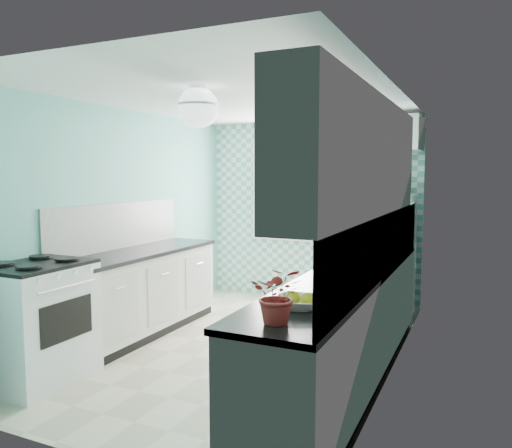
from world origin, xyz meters
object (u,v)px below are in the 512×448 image
at_px(sink, 369,260).
at_px(microwave, 387,182).
at_px(ceiling_light, 198,107).
at_px(stove, 38,321).
at_px(potted_plant, 278,295).
at_px(fridge, 385,256).
at_px(fruit_bowl, 299,303).

bearing_deg(sink, microwave, 89.98).
distance_m(ceiling_light, stove, 2.26).
bearing_deg(stove, microwave, 55.58).
bearing_deg(potted_plant, fridge, 91.38).
height_order(stove, potted_plant, potted_plant).
bearing_deg(fridge, sink, -85.42).
relative_size(sink, potted_plant, 1.64).
bearing_deg(ceiling_light, fruit_bowl, -33.99).
bearing_deg(potted_plant, sink, 89.90).
distance_m(stove, microwave, 4.16).
xyz_separation_m(fridge, microwave, (0.00, 0.00, 0.91)).
xyz_separation_m(fridge, sink, (0.09, -1.40, 0.17)).
xyz_separation_m(stove, fruit_bowl, (2.40, -0.14, 0.45)).
height_order(ceiling_light, stove, ceiling_light).
xyz_separation_m(stove, potted_plant, (2.40, -0.48, 0.58)).
distance_m(sink, potted_plant, 2.35).
relative_size(ceiling_light, potted_plant, 1.08).
distance_m(fridge, sink, 1.41).
bearing_deg(fruit_bowl, ceiling_light, 146.01).
height_order(sink, microwave, microwave).
bearing_deg(ceiling_light, fridge, 66.82).
bearing_deg(fruit_bowl, fridge, 91.52).
bearing_deg(sink, fruit_bowl, -93.97).
height_order(stove, sink, sink).
bearing_deg(ceiling_light, microwave, 66.82).
distance_m(ceiling_light, fridge, 3.22).
bearing_deg(microwave, potted_plant, 88.78).
bearing_deg(stove, fruit_bowl, -2.43).
bearing_deg(fridge, fruit_bowl, -87.75).
distance_m(stove, potted_plant, 2.51).
bearing_deg(ceiling_light, stove, -150.76).
bearing_deg(sink, potted_plant, -93.95).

